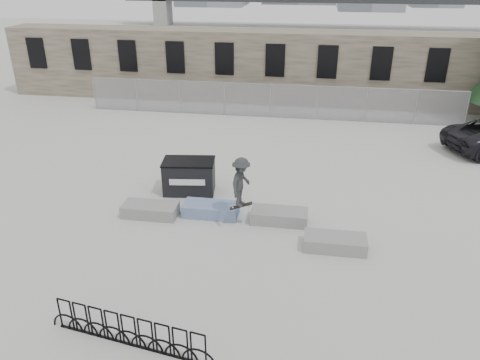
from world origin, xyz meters
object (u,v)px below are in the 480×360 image
(bike_rack, at_px, (129,331))
(skateboarder, at_px, (241,182))
(planter_offset, at_px, (335,242))
(dumpster, at_px, (189,176))
(planter_center_right, at_px, (279,216))
(planter_far_left, at_px, (150,209))
(planter_center_left, at_px, (211,209))

(bike_rack, relative_size, skateboarder, 2.32)
(planter_offset, relative_size, dumpster, 0.92)
(planter_center_right, bearing_deg, bike_rack, -115.17)
(planter_far_left, distance_m, planter_center_right, 4.71)
(planter_center_right, distance_m, dumpster, 4.23)
(planter_center_right, height_order, planter_offset, same)
(planter_far_left, height_order, planter_center_right, same)
(planter_center_right, xyz_separation_m, skateboarder, (-1.30, -0.49, 1.45))
(bike_rack, bearing_deg, dumpster, 94.85)
(planter_far_left, xyz_separation_m, planter_center_left, (2.18, 0.38, 0.00))
(planter_offset, distance_m, skateboarder, 3.66)
(planter_offset, bearing_deg, dumpster, 149.85)
(planter_center_left, xyz_separation_m, planter_offset, (4.43, -1.54, 0.00))
(planter_far_left, bearing_deg, bike_rack, -75.33)
(planter_center_right, xyz_separation_m, bike_rack, (-3.07, -6.52, 0.19))
(planter_center_right, distance_m, planter_offset, 2.41)
(bike_rack, bearing_deg, planter_center_left, 85.23)
(planter_far_left, xyz_separation_m, dumpster, (0.92, 2.15, 0.43))
(planter_center_left, xyz_separation_m, dumpster, (-1.26, 1.76, 0.43))
(bike_rack, height_order, skateboarder, skateboarder)
(skateboarder, bearing_deg, dumpster, 61.78)
(planter_center_left, relative_size, skateboarder, 1.05)
(planter_center_left, xyz_separation_m, bike_rack, (-0.55, -6.62, 0.19))
(planter_far_left, relative_size, planter_center_left, 1.00)
(dumpster, bearing_deg, skateboarder, -50.80)
(planter_far_left, distance_m, skateboarder, 3.70)
(skateboarder, bearing_deg, bike_rack, 178.96)
(dumpster, distance_m, bike_rack, 8.41)
(planter_far_left, height_order, dumpster, dumpster)
(skateboarder, bearing_deg, planter_center_right, -54.09)
(bike_rack, bearing_deg, skateboarder, 73.70)
(planter_offset, bearing_deg, bike_rack, -134.50)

